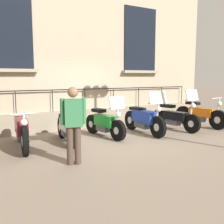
# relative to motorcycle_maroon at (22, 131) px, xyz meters

# --- Properties ---
(ground_plane) EXTENTS (60.00, 60.00, 0.00)m
(ground_plane) POSITION_rel_motorcycle_maroon_xyz_m (0.27, 2.52, -0.45)
(ground_plane) COLOR gray
(building_facade) EXTENTS (0.82, 11.14, 7.83)m
(building_facade) POSITION_rel_motorcycle_maroon_xyz_m (-2.03, 2.52, 3.36)
(building_facade) COLOR tan
(building_facade) RESTS_ON ground_plane
(motorcycle_maroon) EXTENTS (2.20, 0.60, 0.99)m
(motorcycle_maroon) POSITION_rel_motorcycle_maroon_xyz_m (0.00, 0.00, 0.00)
(motorcycle_maroon) COLOR black
(motorcycle_maroon) RESTS_ON ground_plane
(motorcycle_white) EXTENTS (1.92, 0.60, 1.23)m
(motorcycle_white) POSITION_rel_motorcycle_maroon_xyz_m (0.02, 1.21, -0.03)
(motorcycle_white) COLOR black
(motorcycle_white) RESTS_ON ground_plane
(motorcycle_green) EXTENTS (1.92, 0.62, 1.27)m
(motorcycle_green) POSITION_rel_motorcycle_maroon_xyz_m (-0.03, 2.45, -0.02)
(motorcycle_green) COLOR black
(motorcycle_green) RESTS_ON ground_plane
(motorcycle_blue) EXTENTS (2.13, 0.74, 1.38)m
(motorcycle_blue) POSITION_rel_motorcycle_maroon_xyz_m (0.18, 3.77, 0.03)
(motorcycle_blue) COLOR black
(motorcycle_blue) RESTS_ON ground_plane
(motorcycle_black) EXTENTS (2.08, 0.67, 1.41)m
(motorcycle_black) POSITION_rel_motorcycle_maroon_xyz_m (0.21, 5.08, -0.01)
(motorcycle_black) COLOR black
(motorcycle_black) RESTS_ON ground_plane
(motorcycle_orange) EXTENTS (2.21, 0.57, 1.10)m
(motorcycle_orange) POSITION_rel_motorcycle_maroon_xyz_m (0.21, 6.32, -0.01)
(motorcycle_orange) COLOR black
(motorcycle_orange) RESTS_ON ground_plane
(pedestrian_standing) EXTENTS (0.31, 0.51, 1.62)m
(pedestrian_standing) POSITION_rel_motorcycle_maroon_xyz_m (1.84, 0.68, 0.46)
(pedestrian_standing) COLOR #47382D
(pedestrian_standing) RESTS_ON ground_plane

